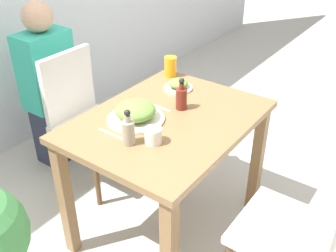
{
  "coord_description": "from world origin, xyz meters",
  "views": [
    {
      "loc": [
        -1.41,
        -1.01,
        1.75
      ],
      "look_at": [
        0.0,
        0.0,
        0.71
      ],
      "focal_mm": 42.0,
      "sensor_mm": 36.0,
      "label": 1
    }
  ],
  "objects_px": {
    "condiment_bottle": "(128,131)",
    "chair_near": "(305,228)",
    "side_plate": "(178,85)",
    "juice_glass": "(170,67)",
    "person_figure": "(49,87)",
    "chair_far": "(83,113)",
    "food_plate": "(136,112)",
    "sauce_bottle": "(182,97)",
    "drink_cup": "(153,136)"
  },
  "relations": [
    {
      "from": "drink_cup",
      "to": "juice_glass",
      "type": "relative_size",
      "value": 0.65
    },
    {
      "from": "chair_near",
      "to": "side_plate",
      "type": "bearing_deg",
      "value": -112.43
    },
    {
      "from": "chair_far",
      "to": "drink_cup",
      "type": "bearing_deg",
      "value": -110.54
    },
    {
      "from": "chair_far",
      "to": "side_plate",
      "type": "xyz_separation_m",
      "value": [
        0.23,
        -0.58,
        0.28
      ]
    },
    {
      "from": "person_figure",
      "to": "juice_glass",
      "type": "bearing_deg",
      "value": -68.07
    },
    {
      "from": "sauce_bottle",
      "to": "juice_glass",
      "type": "bearing_deg",
      "value": 43.39
    },
    {
      "from": "side_plate",
      "to": "sauce_bottle",
      "type": "distance_m",
      "value": 0.24
    },
    {
      "from": "food_plate",
      "to": "condiment_bottle",
      "type": "relative_size",
      "value": 1.65
    },
    {
      "from": "sauce_bottle",
      "to": "condiment_bottle",
      "type": "relative_size",
      "value": 1.0
    },
    {
      "from": "food_plate",
      "to": "side_plate",
      "type": "relative_size",
      "value": 1.74
    },
    {
      "from": "chair_far",
      "to": "drink_cup",
      "type": "distance_m",
      "value": 0.91
    },
    {
      "from": "chair_near",
      "to": "chair_far",
      "type": "relative_size",
      "value": 1.0
    },
    {
      "from": "chair_far",
      "to": "drink_cup",
      "type": "height_order",
      "value": "chair_far"
    },
    {
      "from": "food_plate",
      "to": "condiment_bottle",
      "type": "distance_m",
      "value": 0.21
    },
    {
      "from": "chair_far",
      "to": "person_figure",
      "type": "distance_m",
      "value": 0.36
    },
    {
      "from": "chair_near",
      "to": "juice_glass",
      "type": "bearing_deg",
      "value": -115.34
    },
    {
      "from": "side_plate",
      "to": "sauce_bottle",
      "type": "bearing_deg",
      "value": -141.13
    },
    {
      "from": "drink_cup",
      "to": "sauce_bottle",
      "type": "bearing_deg",
      "value": 12.29
    },
    {
      "from": "condiment_bottle",
      "to": "chair_near",
      "type": "bearing_deg",
      "value": -74.4
    },
    {
      "from": "chair_near",
      "to": "sauce_bottle",
      "type": "bearing_deg",
      "value": -104.14
    },
    {
      "from": "drink_cup",
      "to": "condiment_bottle",
      "type": "relative_size",
      "value": 0.46
    },
    {
      "from": "food_plate",
      "to": "juice_glass",
      "type": "height_order",
      "value": "juice_glass"
    },
    {
      "from": "chair_far",
      "to": "sauce_bottle",
      "type": "distance_m",
      "value": 0.8
    },
    {
      "from": "juice_glass",
      "to": "drink_cup",
      "type": "bearing_deg",
      "value": -150.61
    },
    {
      "from": "juice_glass",
      "to": "person_figure",
      "type": "bearing_deg",
      "value": 111.93
    },
    {
      "from": "chair_near",
      "to": "person_figure",
      "type": "height_order",
      "value": "person_figure"
    },
    {
      "from": "food_plate",
      "to": "chair_near",
      "type": "bearing_deg",
      "value": -87.63
    },
    {
      "from": "food_plate",
      "to": "juice_glass",
      "type": "xyz_separation_m",
      "value": [
        0.54,
        0.17,
        0.02
      ]
    },
    {
      "from": "chair_far",
      "to": "side_plate",
      "type": "relative_size",
      "value": 5.4
    },
    {
      "from": "food_plate",
      "to": "side_plate",
      "type": "distance_m",
      "value": 0.42
    },
    {
      "from": "person_figure",
      "to": "chair_near",
      "type": "bearing_deg",
      "value": -95.7
    },
    {
      "from": "person_figure",
      "to": "condiment_bottle",
      "type": "bearing_deg",
      "value": -110.6
    },
    {
      "from": "food_plate",
      "to": "person_figure",
      "type": "relative_size",
      "value": 0.25
    },
    {
      "from": "chair_far",
      "to": "side_plate",
      "type": "bearing_deg",
      "value": -68.63
    },
    {
      "from": "drink_cup",
      "to": "person_figure",
      "type": "relative_size",
      "value": 0.07
    },
    {
      "from": "food_plate",
      "to": "condiment_bottle",
      "type": "bearing_deg",
      "value": -148.81
    },
    {
      "from": "side_plate",
      "to": "person_figure",
      "type": "xyz_separation_m",
      "value": [
        -0.2,
        0.94,
        -0.2
      ]
    },
    {
      "from": "chair_near",
      "to": "condiment_bottle",
      "type": "bearing_deg",
      "value": -74.4
    },
    {
      "from": "chair_near",
      "to": "condiment_bottle",
      "type": "xyz_separation_m",
      "value": [
        -0.22,
        0.79,
        0.32
      ]
    },
    {
      "from": "chair_far",
      "to": "side_plate",
      "type": "height_order",
      "value": "chair_far"
    },
    {
      "from": "chair_far",
      "to": "sauce_bottle",
      "type": "bearing_deg",
      "value": -86.79
    },
    {
      "from": "chair_near",
      "to": "food_plate",
      "type": "relative_size",
      "value": 3.1
    },
    {
      "from": "sauce_bottle",
      "to": "condiment_bottle",
      "type": "bearing_deg",
      "value": 178.53
    },
    {
      "from": "food_plate",
      "to": "chair_far",
      "type": "bearing_deg",
      "value": 72.71
    },
    {
      "from": "side_plate",
      "to": "juice_glass",
      "type": "distance_m",
      "value": 0.19
    },
    {
      "from": "drink_cup",
      "to": "sauce_bottle",
      "type": "xyz_separation_m",
      "value": [
        0.34,
        0.08,
        0.03
      ]
    },
    {
      "from": "chair_far",
      "to": "juice_glass",
      "type": "bearing_deg",
      "value": -51.34
    },
    {
      "from": "drink_cup",
      "to": "person_figure",
      "type": "bearing_deg",
      "value": 73.93
    },
    {
      "from": "side_plate",
      "to": "juice_glass",
      "type": "bearing_deg",
      "value": 49.13
    },
    {
      "from": "chair_far",
      "to": "sauce_bottle",
      "type": "relative_size",
      "value": 5.13
    }
  ]
}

